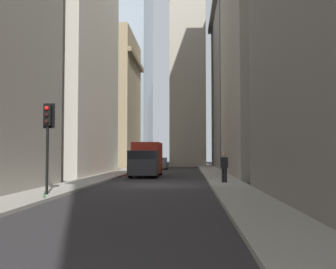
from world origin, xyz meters
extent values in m
plane|color=#302D30|center=(0.00, 0.00, 0.00)|extent=(135.00, 135.00, 0.00)
cube|color=#A8A399|center=(0.00, 4.50, 0.07)|extent=(90.00, 2.20, 0.14)
cube|color=#A8A399|center=(0.00, -4.50, 0.07)|extent=(90.00, 2.20, 0.14)
cube|color=#A8A091|center=(10.63, -10.60, 15.43)|extent=(16.35, 10.00, 30.87)
cube|color=gray|center=(28.80, -10.60, 12.10)|extent=(16.93, 10.00, 24.19)
cube|color=slate|center=(28.80, -5.35, 20.91)|extent=(16.93, 0.50, 0.60)
cube|color=#9E8966|center=(31.69, 10.60, 9.29)|extent=(13.48, 10.00, 18.59)
cube|color=#867556|center=(31.69, 5.35, 15.19)|extent=(13.48, 0.50, 0.60)
cube|color=beige|center=(10.89, 10.60, 14.95)|extent=(15.47, 10.00, 29.91)
cube|color=#93A3B2|center=(50.84, 12.60, 27.81)|extent=(17.15, 14.00, 55.63)
cube|color=#A8A091|center=(34.91, -1.94, 12.68)|extent=(5.25, 5.25, 25.36)
cube|color=red|center=(9.80, 1.40, 1.54)|extent=(4.60, 2.25, 2.60)
cube|color=#38383D|center=(6.60, 1.40, 1.19)|extent=(1.90, 2.25, 1.90)
cube|color=black|center=(6.60, 1.40, 1.79)|extent=(1.92, 2.09, 0.64)
cylinder|color=black|center=(6.60, 0.41, 0.44)|extent=(0.88, 0.28, 0.88)
cylinder|color=black|center=(6.60, 2.38, 0.44)|extent=(0.88, 0.28, 0.88)
cylinder|color=black|center=(11.20, 0.41, 0.44)|extent=(0.88, 0.28, 0.88)
cylinder|color=black|center=(11.20, 2.38, 0.44)|extent=(0.88, 0.28, 0.88)
cube|color=slate|center=(23.94, 1.40, 0.53)|extent=(4.30, 1.78, 0.70)
cube|color=black|center=(24.14, 1.40, 1.15)|extent=(2.10, 1.58, 0.54)
cylinder|color=black|center=(22.59, 0.62, 0.32)|extent=(0.64, 0.22, 0.64)
cylinder|color=black|center=(22.59, 2.18, 0.32)|extent=(0.64, 0.22, 0.64)
cylinder|color=black|center=(25.29, 0.62, 0.32)|extent=(0.64, 0.22, 0.64)
cylinder|color=black|center=(25.29, 2.18, 0.32)|extent=(0.64, 0.22, 0.64)
cylinder|color=black|center=(-7.03, 4.00, 1.64)|extent=(0.12, 0.12, 3.00)
cube|color=black|center=(-7.03, 4.00, 3.59)|extent=(0.28, 0.32, 0.90)
cube|color=black|center=(-6.87, 4.00, 3.59)|extent=(0.03, 0.52, 1.10)
sphere|color=red|center=(-7.19, 4.00, 3.89)|extent=(0.20, 0.20, 0.20)
sphere|color=black|center=(-7.19, 4.00, 3.59)|extent=(0.20, 0.20, 0.20)
sphere|color=black|center=(-7.19, 4.00, 3.29)|extent=(0.20, 0.20, 0.20)
cylinder|color=black|center=(0.55, -4.43, 0.59)|extent=(0.16, 0.16, 0.90)
cylinder|color=black|center=(0.55, -4.26, 0.59)|extent=(0.16, 0.16, 0.90)
cube|color=#232328|center=(0.55, -4.35, 1.36)|extent=(0.26, 0.44, 0.64)
sphere|color=tan|center=(0.55, -4.35, 1.84)|extent=(0.22, 0.22, 0.22)
cylinder|color=#236033|center=(-8.45, 3.56, 0.24)|extent=(0.07, 0.07, 0.20)
cylinder|color=#236033|center=(-8.45, 3.56, 0.38)|extent=(0.03, 0.03, 0.07)
camera|label=1|loc=(-23.97, -2.23, 1.92)|focal=42.22mm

